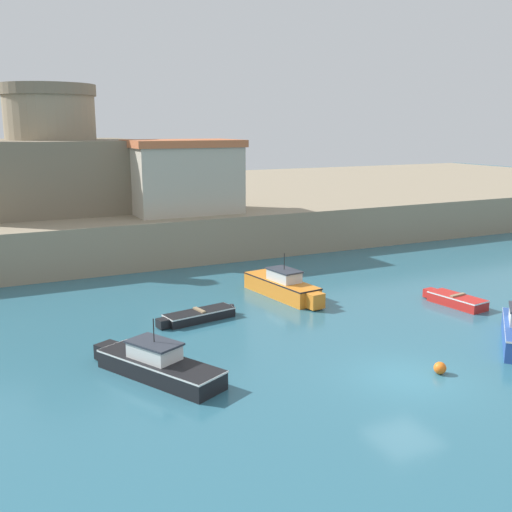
{
  "coord_description": "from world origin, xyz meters",
  "views": [
    {
      "loc": [
        -14.2,
        -16.26,
        9.22
      ],
      "look_at": [
        0.35,
        13.46,
        2.0
      ],
      "focal_mm": 42.0,
      "sensor_mm": 36.0,
      "label": 1
    }
  ],
  "objects_px": {
    "motorboat_orange_1": "(283,286)",
    "harbor_shed_near_wharf": "(184,176)",
    "dinghy_black_0": "(198,315)",
    "motorboat_black_3": "(157,364)",
    "mooring_buoy": "(440,368)",
    "dinghy_red_2": "(455,300)",
    "fortress": "(53,165)"
  },
  "relations": [
    {
      "from": "dinghy_black_0",
      "to": "motorboat_orange_1",
      "type": "height_order",
      "value": "motorboat_orange_1"
    },
    {
      "from": "motorboat_black_3",
      "to": "mooring_buoy",
      "type": "xyz_separation_m",
      "value": [
        9.72,
        -4.49,
        -0.26
      ]
    },
    {
      "from": "harbor_shed_near_wharf",
      "to": "dinghy_red_2",
      "type": "bearing_deg",
      "value": -65.18
    },
    {
      "from": "dinghy_black_0",
      "to": "fortress",
      "type": "bearing_deg",
      "value": 99.19
    },
    {
      "from": "dinghy_red_2",
      "to": "motorboat_black_3",
      "type": "height_order",
      "value": "motorboat_black_3"
    },
    {
      "from": "dinghy_red_2",
      "to": "motorboat_black_3",
      "type": "xyz_separation_m",
      "value": [
        -16.77,
        -1.98,
        0.2
      ]
    },
    {
      "from": "dinghy_black_0",
      "to": "motorboat_black_3",
      "type": "distance_m",
      "value": 6.66
    },
    {
      "from": "dinghy_red_2",
      "to": "fortress",
      "type": "height_order",
      "value": "fortress"
    },
    {
      "from": "dinghy_black_0",
      "to": "motorboat_orange_1",
      "type": "relative_size",
      "value": 0.69
    },
    {
      "from": "motorboat_orange_1",
      "to": "dinghy_red_2",
      "type": "xyz_separation_m",
      "value": [
        7.36,
        -5.38,
        -0.3
      ]
    },
    {
      "from": "motorboat_orange_1",
      "to": "mooring_buoy",
      "type": "distance_m",
      "value": 11.86
    },
    {
      "from": "motorboat_orange_1",
      "to": "mooring_buoy",
      "type": "bearing_deg",
      "value": -88.49
    },
    {
      "from": "dinghy_black_0",
      "to": "mooring_buoy",
      "type": "distance_m",
      "value": 11.66
    },
    {
      "from": "fortress",
      "to": "harbor_shed_near_wharf",
      "type": "height_order",
      "value": "fortress"
    },
    {
      "from": "dinghy_black_0",
      "to": "mooring_buoy",
      "type": "bearing_deg",
      "value": -59.05
    },
    {
      "from": "dinghy_red_2",
      "to": "motorboat_orange_1",
      "type": "bearing_deg",
      "value": 143.83
    },
    {
      "from": "motorboat_orange_1",
      "to": "mooring_buoy",
      "type": "xyz_separation_m",
      "value": [
        0.31,
        -11.85,
        -0.36
      ]
    },
    {
      "from": "motorboat_orange_1",
      "to": "motorboat_black_3",
      "type": "relative_size",
      "value": 1.02
    },
    {
      "from": "mooring_buoy",
      "to": "fortress",
      "type": "distance_m",
      "value": 33.0
    },
    {
      "from": "harbor_shed_near_wharf",
      "to": "mooring_buoy",
      "type": "bearing_deg",
      "value": -86.76
    },
    {
      "from": "motorboat_orange_1",
      "to": "dinghy_red_2",
      "type": "bearing_deg",
      "value": -36.17
    },
    {
      "from": "motorboat_black_3",
      "to": "mooring_buoy",
      "type": "height_order",
      "value": "motorboat_black_3"
    },
    {
      "from": "dinghy_black_0",
      "to": "fortress",
      "type": "height_order",
      "value": "fortress"
    },
    {
      "from": "motorboat_black_3",
      "to": "mooring_buoy",
      "type": "relative_size",
      "value": 12.51
    },
    {
      "from": "dinghy_black_0",
      "to": "dinghy_red_2",
      "type": "relative_size",
      "value": 1.15
    },
    {
      "from": "dinghy_red_2",
      "to": "mooring_buoy",
      "type": "bearing_deg",
      "value": -137.46
    },
    {
      "from": "motorboat_black_3",
      "to": "harbor_shed_near_wharf",
      "type": "relative_size",
      "value": 0.76
    },
    {
      "from": "motorboat_orange_1",
      "to": "dinghy_red_2",
      "type": "distance_m",
      "value": 9.13
    },
    {
      "from": "motorboat_orange_1",
      "to": "harbor_shed_near_wharf",
      "type": "distance_m",
      "value": 13.91
    },
    {
      "from": "motorboat_orange_1",
      "to": "harbor_shed_near_wharf",
      "type": "xyz_separation_m",
      "value": [
        -1.09,
        12.89,
        5.11
      ]
    },
    {
      "from": "dinghy_red_2",
      "to": "fortress",
      "type": "xyz_separation_m",
      "value": [
        -16.45,
        24.57,
        6.06
      ]
    },
    {
      "from": "dinghy_black_0",
      "to": "mooring_buoy",
      "type": "xyz_separation_m",
      "value": [
        6.0,
        -10.0,
        -0.03
      ]
    }
  ]
}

